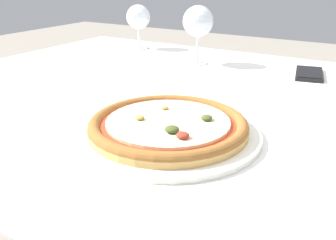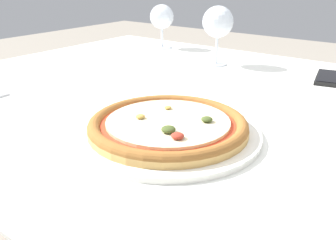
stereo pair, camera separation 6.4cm
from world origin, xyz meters
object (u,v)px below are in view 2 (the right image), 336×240
wine_glass_far_right (162,18)px  cell_phone (330,78)px  pizza_plate (168,127)px  wine_glass_far_left (218,23)px  dining_table (200,128)px

wine_glass_far_right → cell_phone: wine_glass_far_right is taller
pizza_plate → wine_glass_far_left: (-0.20, 0.51, 0.11)m
wine_glass_far_right → cell_phone: size_ratio=0.99×
pizza_plate → wine_glass_far_left: size_ratio=1.86×
wine_glass_far_left → cell_phone: bearing=6.0°
dining_table → wine_glass_far_left: wine_glass_far_left is taller
dining_table → pizza_plate: pizza_plate is taller
wine_glass_far_left → cell_phone: wine_glass_far_left is taller
wine_glass_far_right → cell_phone: (0.62, -0.07, -0.10)m
wine_glass_far_left → dining_table: bearing=-65.7°
cell_phone → wine_glass_far_left: bearing=-174.0°
pizza_plate → wine_glass_far_left: 0.55m
pizza_plate → wine_glass_far_left: bearing=111.6°
dining_table → wine_glass_far_right: wine_glass_far_right is taller
pizza_plate → wine_glass_far_left: wine_glass_far_left is taller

